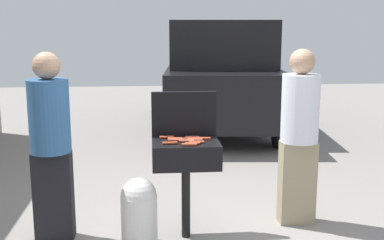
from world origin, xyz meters
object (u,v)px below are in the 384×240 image
Objects in this scene: hot_dog_8 at (187,141)px; hot_dog_1 at (175,139)px; hot_dog_7 at (189,139)px; person_left at (51,140)px; propane_tank at (139,211)px; person_right at (299,131)px; hot_dog_9 at (167,137)px; hot_dog_3 at (193,143)px; hot_dog_6 at (192,137)px; hot_dog_5 at (175,140)px; parked_minivan at (220,75)px; bbq_grill at (186,157)px; hot_dog_11 at (203,138)px; hot_dog_2 at (189,145)px; hot_dog_10 at (197,142)px; hot_dog_0 at (195,140)px; hot_dog_4 at (170,143)px.

hot_dog_1 is at bearing 135.74° from hot_dog_8.
hot_dog_7 is 1.23m from person_left.
propane_tank is 1.69m from person_right.
hot_dog_3 is at bearing -50.76° from hot_dog_9.
hot_dog_8 is 0.24m from hot_dog_9.
hot_dog_7 is (0.13, -0.02, 0.00)m from hot_dog_1.
hot_dog_5 is at bearing -151.45° from hot_dog_6.
propane_tank is 5.20m from parked_minivan.
person_left is 2.31m from person_right.
bbq_grill is 6.93× the size of hot_dog_11.
person_right is at bearing 13.55° from hot_dog_8.
hot_dog_7 is 0.08m from hot_dog_8.
hot_dog_7 is at bearing 85.07° from hot_dog_2.
parked_minivan is (0.92, 4.88, 0.11)m from hot_dog_10.
hot_dog_11 is 0.86m from propane_tank.
hot_dog_7 is 1.09m from person_right.
hot_dog_1 is at bearing 142.69° from bbq_grill.
bbq_grill is 0.18m from hot_dog_5.
hot_dog_0 is 0.09m from hot_dog_10.
hot_dog_0 is 1.00× the size of hot_dog_2.
hot_dog_11 is at bearing 60.66° from hot_dog_10.
hot_dog_0 reaches higher than propane_tank.
hot_dog_8 and hot_dog_9 have the same top height.
hot_dog_3 is 1.00× the size of hot_dog_9.
hot_dog_3 is 1.00× the size of hot_dog_4.
hot_dog_1 is 0.10m from hot_dog_9.
hot_dog_3 is at bearing -66.39° from hot_dog_8.
hot_dog_2 is 1.00× the size of hot_dog_11.
person_left is at bearing 178.98° from hot_dog_7.
hot_dog_2 is (0.11, -0.23, 0.00)m from hot_dog_1.
hot_dog_9 is 0.08× the size of person_right.
hot_dog_4 is at bearing -142.06° from hot_dog_7.
hot_dog_4 and hot_dog_10 have the same top height.
hot_dog_7 is 0.08× the size of person_left.
hot_dog_5 is 0.14m from hot_dog_9.
hot_dog_3 and hot_dog_4 have the same top height.
hot_dog_3 is at bearing -45.82° from hot_dog_5.
hot_dog_9 is at bearing 121.85° from hot_dog_5.
person_right is at bearing 13.91° from propane_tank.
hot_dog_7 and hot_dog_11 have the same top height.
person_right reaches higher than bbq_grill.
hot_dog_2 is at bearing -128.96° from hot_dog_10.
hot_dog_7 is 1.00× the size of hot_dog_10.
person_right reaches higher than hot_dog_1.
bbq_grill is at bearing -160.64° from hot_dog_11.
person_right is at bearing 12.27° from bbq_grill.
propane_tank is 0.36× the size of person_left.
hot_dog_1 is 0.05m from hot_dog_5.
propane_tank is (-0.28, -0.05, -0.59)m from hot_dog_4.
hot_dog_4 is 1.30m from person_right.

